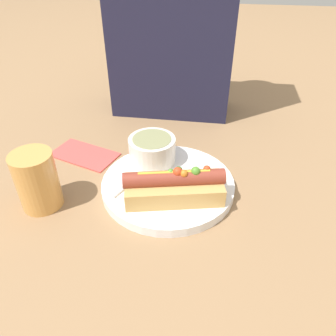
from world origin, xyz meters
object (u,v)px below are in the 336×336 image
at_px(spoon, 149,166).
at_px(drinking_glass, 37,181).
at_px(soup_bowl, 152,149).
at_px(seated_diner, 172,9).
at_px(hot_dog, 174,186).

distance_m(spoon, drinking_glass, 0.21).
relative_size(soup_bowl, drinking_glass, 0.88).
bearing_deg(seated_diner, hot_dog, -81.22).
bearing_deg(soup_bowl, seated_diner, 90.03).
xyz_separation_m(hot_dog, spoon, (-0.06, 0.08, -0.02)).
bearing_deg(soup_bowl, spoon, -93.34).
bearing_deg(spoon, drinking_glass, 148.06).
xyz_separation_m(drinking_glass, seated_diner, (0.18, 0.43, 0.20)).
bearing_deg(spoon, soup_bowl, 21.51).
bearing_deg(hot_dog, spoon, 114.40).
relative_size(hot_dog, soup_bowl, 1.91).
xyz_separation_m(hot_dog, seated_diner, (-0.06, 0.39, 0.22)).
height_order(hot_dog, seated_diner, seated_diner).
xyz_separation_m(spoon, drinking_glass, (-0.18, -0.12, 0.03)).
xyz_separation_m(hot_dog, drinking_glass, (-0.24, -0.03, 0.01)).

